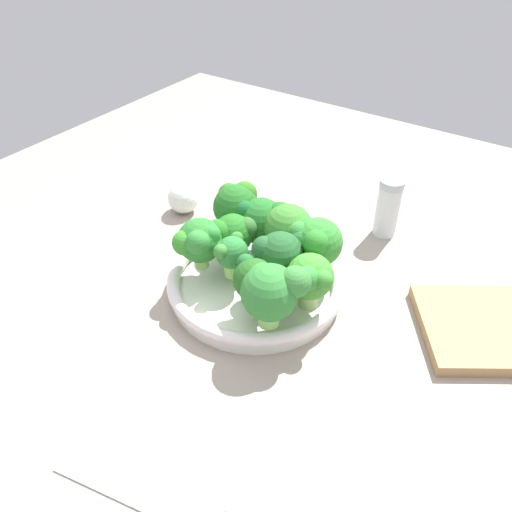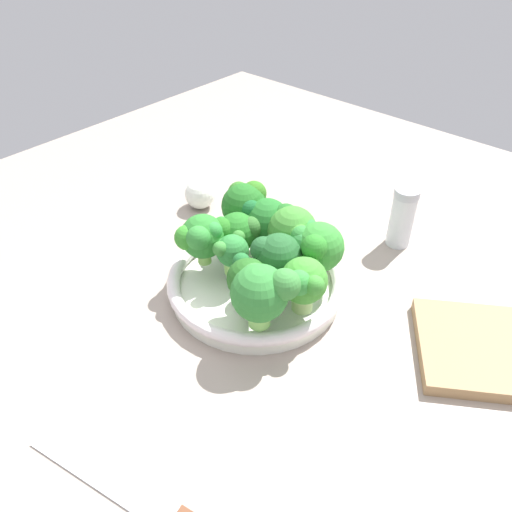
% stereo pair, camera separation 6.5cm
% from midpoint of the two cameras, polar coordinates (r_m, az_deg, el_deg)
% --- Properties ---
extents(ground_plane, '(1.30, 1.30, 0.03)m').
position_cam_midpoint_polar(ground_plane, '(0.68, 4.16, -6.46)').
color(ground_plane, gray).
extents(bowl, '(0.23, 0.23, 0.03)m').
position_cam_midpoint_polar(bowl, '(0.68, 2.74, -3.08)').
color(bowl, white).
rests_on(bowl, ground_plane).
extents(broccoli_floret_0, '(0.07, 0.06, 0.07)m').
position_cam_midpoint_polar(broccoli_floret_0, '(0.64, 5.33, -0.19)').
color(broccoli_floret_0, '#9FD163').
rests_on(broccoli_floret_0, bowl).
extents(broccoli_floret_1, '(0.06, 0.06, 0.07)m').
position_cam_midpoint_polar(broccoli_floret_1, '(0.60, 8.24, -3.19)').
color(broccoli_floret_1, '#9EC870').
rests_on(broccoli_floret_1, bowl).
extents(broccoli_floret_2, '(0.07, 0.07, 0.08)m').
position_cam_midpoint_polar(broccoli_floret_2, '(0.65, 9.44, 0.94)').
color(broccoli_floret_2, '#8ED661').
rests_on(broccoli_floret_2, bowl).
extents(broccoli_floret_3, '(0.07, 0.07, 0.08)m').
position_cam_midpoint_polar(broccoli_floret_3, '(0.68, 6.99, 2.54)').
color(broccoli_floret_3, '#91C15B').
rests_on(broccoli_floret_3, bowl).
extents(broccoli_floret_4, '(0.06, 0.06, 0.07)m').
position_cam_midpoint_polar(broccoli_floret_4, '(0.66, -3.30, 2.02)').
color(broccoli_floret_4, '#99D365').
rests_on(broccoli_floret_4, bowl).
extents(broccoli_floret_5, '(0.08, 0.06, 0.07)m').
position_cam_midpoint_polar(broccoli_floret_5, '(0.70, 4.08, 3.83)').
color(broccoli_floret_5, '#9BD670').
rests_on(broccoli_floret_5, bowl).
extents(broccoli_floret_6, '(0.06, 0.05, 0.07)m').
position_cam_midpoint_polar(broccoli_floret_6, '(0.60, 2.03, -2.61)').
color(broccoli_floret_6, '#78B84D').
rests_on(broccoli_floret_6, bowl).
extents(broccoli_floret_7, '(0.04, 0.05, 0.06)m').
position_cam_midpoint_polar(broccoli_floret_7, '(0.65, 0.11, 0.44)').
color(broccoli_floret_7, '#94D462').
rests_on(broccoli_floret_7, bowl).
extents(broccoli_floret_8, '(0.08, 0.07, 0.08)m').
position_cam_midpoint_polar(broccoli_floret_8, '(0.57, 3.90, -4.05)').
color(broccoli_floret_8, '#92DA69').
rests_on(broccoli_floret_8, bowl).
extents(broccoli_floret_9, '(0.06, 0.07, 0.08)m').
position_cam_midpoint_polar(broccoli_floret_9, '(0.72, 1.33, 5.74)').
color(broccoli_floret_9, '#96D867').
rests_on(broccoli_floret_9, bowl).
extents(broccoli_floret_10, '(0.06, 0.06, 0.06)m').
position_cam_midpoint_polar(broccoli_floret_10, '(0.68, 0.51, 2.62)').
color(broccoli_floret_10, '#77BC60').
rests_on(broccoli_floret_10, bowl).
extents(garlic_bulb, '(0.05, 0.05, 0.05)m').
position_cam_midpoint_polar(garlic_bulb, '(0.85, -4.03, 6.76)').
color(garlic_bulb, silver).
rests_on(garlic_bulb, ground_plane).
extents(pepper_shaker, '(0.04, 0.04, 0.09)m').
position_cam_midpoint_polar(pepper_shaker, '(0.79, 18.16, 4.05)').
color(pepper_shaker, silver).
rests_on(pepper_shaker, ground_plane).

